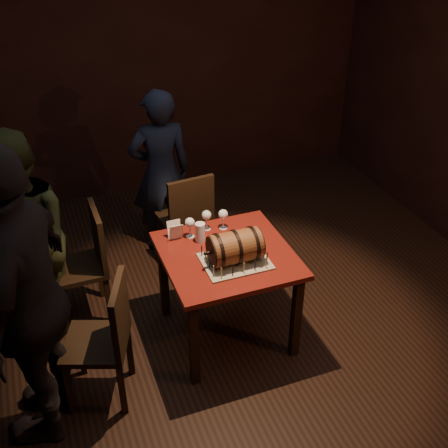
{
  "coord_description": "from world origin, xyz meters",
  "views": [
    {
      "loc": [
        -1.1,
        -3.02,
        3.04
      ],
      "look_at": [
        0.05,
        0.05,
        0.95
      ],
      "focal_mm": 45.0,
      "sensor_mm": 36.0,
      "label": 1
    }
  ],
  "objects_px": {
    "chair_left_rear": "(88,258)",
    "person_left_front": "(27,301)",
    "pub_table": "(227,265)",
    "chair_left_front": "(107,335)",
    "person_back": "(161,173)",
    "barrel_cake": "(235,247)",
    "pint_of_ale": "(200,233)",
    "chair_back": "(187,217)",
    "wine_glass_mid": "(207,216)",
    "wine_glass_left": "(190,223)",
    "person_left_rear": "(24,243)",
    "wine_glass_right": "(223,215)"
  },
  "relations": [
    {
      "from": "pint_of_ale",
      "to": "barrel_cake",
      "type": "bearing_deg",
      "value": -66.41
    },
    {
      "from": "wine_glass_left",
      "to": "wine_glass_right",
      "type": "height_order",
      "value": "same"
    },
    {
      "from": "pub_table",
      "to": "chair_left_front",
      "type": "bearing_deg",
      "value": -163.31
    },
    {
      "from": "pint_of_ale",
      "to": "person_left_front",
      "type": "distance_m",
      "value": 1.33
    },
    {
      "from": "wine_glass_right",
      "to": "chair_back",
      "type": "height_order",
      "value": "chair_back"
    },
    {
      "from": "chair_back",
      "to": "person_left_rear",
      "type": "xyz_separation_m",
      "value": [
        -1.31,
        -0.4,
        0.29
      ]
    },
    {
      "from": "pub_table",
      "to": "chair_left_rear",
      "type": "relative_size",
      "value": 0.97
    },
    {
      "from": "chair_left_front",
      "to": "person_left_rear",
      "type": "relative_size",
      "value": 0.57
    },
    {
      "from": "chair_back",
      "to": "chair_left_front",
      "type": "distance_m",
      "value": 1.5
    },
    {
      "from": "wine_glass_mid",
      "to": "person_back",
      "type": "height_order",
      "value": "person_back"
    },
    {
      "from": "pint_of_ale",
      "to": "person_back",
      "type": "height_order",
      "value": "person_back"
    },
    {
      "from": "chair_left_rear",
      "to": "person_left_front",
      "type": "relative_size",
      "value": 0.48
    },
    {
      "from": "chair_left_rear",
      "to": "chair_left_front",
      "type": "relative_size",
      "value": 1.0
    },
    {
      "from": "wine_glass_right",
      "to": "person_left_rear",
      "type": "height_order",
      "value": "person_left_rear"
    },
    {
      "from": "person_left_front",
      "to": "wine_glass_right",
      "type": "bearing_deg",
      "value": 135.91
    },
    {
      "from": "person_left_front",
      "to": "chair_back",
      "type": "bearing_deg",
      "value": 154.98
    },
    {
      "from": "chair_back",
      "to": "chair_left_front",
      "type": "height_order",
      "value": "same"
    },
    {
      "from": "pub_table",
      "to": "wine_glass_right",
      "type": "height_order",
      "value": "wine_glass_right"
    },
    {
      "from": "pint_of_ale",
      "to": "chair_left_front",
      "type": "distance_m",
      "value": 0.98
    },
    {
      "from": "barrel_cake",
      "to": "wine_glass_left",
      "type": "bearing_deg",
      "value": 115.58
    },
    {
      "from": "wine_glass_left",
      "to": "pub_table",
      "type": "bearing_deg",
      "value": -57.66
    },
    {
      "from": "wine_glass_mid",
      "to": "person_back",
      "type": "distance_m",
      "value": 1.0
    },
    {
      "from": "barrel_cake",
      "to": "wine_glass_mid",
      "type": "relative_size",
      "value": 2.52
    },
    {
      "from": "pub_table",
      "to": "pint_of_ale",
      "type": "xyz_separation_m",
      "value": [
        -0.13,
        0.2,
        0.18
      ]
    },
    {
      "from": "pint_of_ale",
      "to": "chair_left_rear",
      "type": "relative_size",
      "value": 0.16
    },
    {
      "from": "pint_of_ale",
      "to": "person_left_front",
      "type": "bearing_deg",
      "value": -155.97
    },
    {
      "from": "chair_left_front",
      "to": "chair_back",
      "type": "bearing_deg",
      "value": 52.64
    },
    {
      "from": "pub_table",
      "to": "wine_glass_mid",
      "type": "height_order",
      "value": "wine_glass_mid"
    },
    {
      "from": "wine_glass_mid",
      "to": "chair_left_front",
      "type": "height_order",
      "value": "chair_left_front"
    },
    {
      "from": "wine_glass_mid",
      "to": "person_left_front",
      "type": "relative_size",
      "value": 0.08
    },
    {
      "from": "person_back",
      "to": "wine_glass_left",
      "type": "bearing_deg",
      "value": 87.95
    },
    {
      "from": "wine_glass_left",
      "to": "wine_glass_mid",
      "type": "xyz_separation_m",
      "value": [
        0.15,
        0.05,
        -0.0
      ]
    },
    {
      "from": "chair_left_rear",
      "to": "chair_back",
      "type": "bearing_deg",
      "value": 19.29
    },
    {
      "from": "wine_glass_right",
      "to": "pint_of_ale",
      "type": "relative_size",
      "value": 1.07
    },
    {
      "from": "wine_glass_right",
      "to": "person_left_rear",
      "type": "relative_size",
      "value": 0.1
    },
    {
      "from": "chair_back",
      "to": "pint_of_ale",
      "type": "bearing_deg",
      "value": -99.33
    },
    {
      "from": "pub_table",
      "to": "person_left_front",
      "type": "distance_m",
      "value": 1.42
    },
    {
      "from": "chair_left_rear",
      "to": "person_left_front",
      "type": "xyz_separation_m",
      "value": [
        -0.43,
        -0.94,
        0.46
      ]
    },
    {
      "from": "wine_glass_mid",
      "to": "pint_of_ale",
      "type": "bearing_deg",
      "value": -125.29
    },
    {
      "from": "chair_back",
      "to": "person_left_rear",
      "type": "bearing_deg",
      "value": -163.23
    },
    {
      "from": "wine_glass_mid",
      "to": "person_back",
      "type": "relative_size",
      "value": 0.11
    },
    {
      "from": "wine_glass_mid",
      "to": "chair_back",
      "type": "relative_size",
      "value": 0.17
    },
    {
      "from": "chair_back",
      "to": "chair_left_front",
      "type": "relative_size",
      "value": 1.0
    },
    {
      "from": "wine_glass_right",
      "to": "pint_of_ale",
      "type": "bearing_deg",
      "value": -154.33
    },
    {
      "from": "barrel_cake",
      "to": "chair_back",
      "type": "xyz_separation_m",
      "value": [
        -0.02,
        1.04,
        -0.35
      ]
    },
    {
      "from": "chair_back",
      "to": "wine_glass_left",
      "type": "bearing_deg",
      "value": -104.94
    },
    {
      "from": "pint_of_ale",
      "to": "chair_left_front",
      "type": "height_order",
      "value": "chair_left_front"
    },
    {
      "from": "pub_table",
      "to": "wine_glass_right",
      "type": "xyz_separation_m",
      "value": [
        0.09,
        0.31,
        0.23
      ]
    },
    {
      "from": "person_left_rear",
      "to": "person_left_front",
      "type": "bearing_deg",
      "value": -15.57
    },
    {
      "from": "person_back",
      "to": "barrel_cake",
      "type": "bearing_deg",
      "value": 96.5
    }
  ]
}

